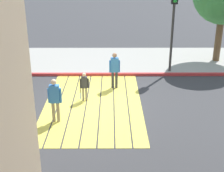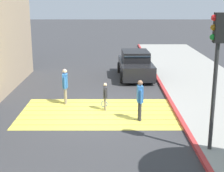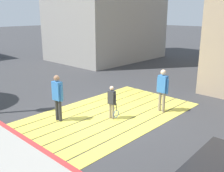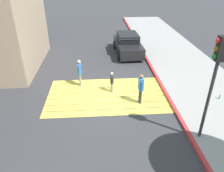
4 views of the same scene
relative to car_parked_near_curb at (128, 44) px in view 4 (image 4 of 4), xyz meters
The scene contains 10 objects.
ground_plane 6.77m from the car_parked_near_curb, 72.72° to the left, with size 120.00×120.00×0.00m, color #38383A.
crosswalk_stripes 6.77m from the car_parked_near_curb, 72.72° to the left, with size 6.40×3.80×0.01m.
sidewalk_west 7.40m from the car_parked_near_curb, 119.27° to the left, with size 4.80×40.00×0.12m, color #9E9B93.
curb_painted 6.58m from the car_parked_near_curb, 101.02° to the left, with size 0.16×40.00×0.13m, color #BC3333.
car_parked_near_curb is the anchor object (origin of this frame).
traffic_light_corner 10.45m from the car_parked_near_curb, 98.91° to the left, with size 0.39×0.28×4.24m.
water_bottle 8.34m from the car_parked_near_curb, 117.39° to the left, with size 0.07×0.07×0.22m, color #33A5BF.
pedestrian_adult_lead 6.26m from the car_parked_near_curb, 56.20° to the left, with size 0.22×0.47×1.61m.
pedestrian_adult_trailing 7.30m from the car_parked_near_curb, 87.35° to the left, with size 0.24×0.47×1.61m.
pedestrian_child_with_racket 6.29m from the car_parked_near_curb, 74.39° to the left, with size 0.29×0.38×1.20m.
Camera 4 is at (0.42, 10.17, 6.17)m, focal length 34.88 mm.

